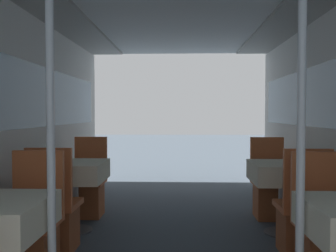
# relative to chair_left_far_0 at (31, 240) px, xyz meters

# --- Properties ---
(wall_left) EXTENTS (0.05, 6.47, 2.22)m
(wall_left) POSITION_rel_chair_left_far_0_xyz_m (-0.40, 0.45, 0.86)
(wall_left) COLOR silver
(wall_left) RESTS_ON ground_plane
(chair_left_far_0) EXTENTS (0.40, 0.40, 0.94)m
(chair_left_far_0) POSITION_rel_chair_left_far_0_xyz_m (0.00, 0.00, 0.00)
(chair_left_far_0) COLOR brown
(chair_left_far_0) RESTS_ON ground_plane
(support_pole_left_0) EXTENTS (0.05, 0.05, 2.22)m
(support_pole_left_0) POSITION_rel_chair_left_far_0_xyz_m (0.37, -0.59, 0.82)
(support_pole_left_0) COLOR silver
(support_pole_left_0) RESTS_ON ground_plane
(dining_table_left_1) EXTENTS (0.64, 0.64, 0.73)m
(dining_table_left_1) POSITION_rel_chair_left_far_0_xyz_m (-0.00, 1.12, 0.31)
(dining_table_left_1) COLOR #4C4C51
(dining_table_left_1) RESTS_ON ground_plane
(chair_left_near_1) EXTENTS (0.40, 0.40, 0.94)m
(chair_left_near_1) POSITION_rel_chair_left_far_0_xyz_m (0.00, 0.53, 0.00)
(chair_left_near_1) COLOR brown
(chair_left_near_1) RESTS_ON ground_plane
(chair_left_far_1) EXTENTS (0.40, 0.40, 0.94)m
(chair_left_far_1) POSITION_rel_chair_left_far_0_xyz_m (0.00, 1.71, 0.00)
(chair_left_far_1) COLOR brown
(chair_left_far_1) RESTS_ON ground_plane
(chair_right_far_0) EXTENTS (0.40, 0.40, 0.94)m
(chair_right_far_0) POSITION_rel_chair_left_far_0_xyz_m (2.17, 0.00, 0.00)
(chair_right_far_0) COLOR brown
(chair_right_far_0) RESTS_ON ground_plane
(support_pole_right_0) EXTENTS (0.05, 0.05, 2.22)m
(support_pole_right_0) POSITION_rel_chair_left_far_0_xyz_m (1.80, -0.59, 0.82)
(support_pole_right_0) COLOR silver
(support_pole_right_0) RESTS_ON ground_plane
(dining_table_right_1) EXTENTS (0.64, 0.64, 0.73)m
(dining_table_right_1) POSITION_rel_chair_left_far_0_xyz_m (2.17, 1.12, 0.31)
(dining_table_right_1) COLOR #4C4C51
(dining_table_right_1) RESTS_ON ground_plane
(chair_right_near_1) EXTENTS (0.40, 0.40, 0.94)m
(chair_right_near_1) POSITION_rel_chair_left_far_0_xyz_m (2.17, 0.53, 0.00)
(chair_right_near_1) COLOR brown
(chair_right_near_1) RESTS_ON ground_plane
(chair_right_far_1) EXTENTS (0.40, 0.40, 0.94)m
(chair_right_far_1) POSITION_rel_chair_left_far_0_xyz_m (2.17, 1.71, 0.00)
(chair_right_far_1) COLOR brown
(chair_right_far_1) RESTS_ON ground_plane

